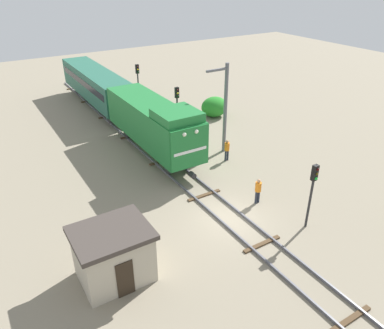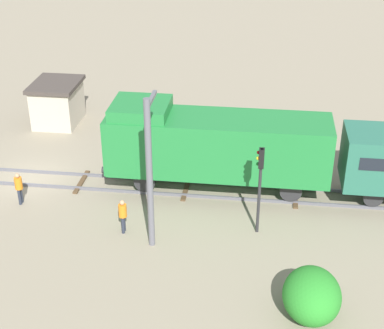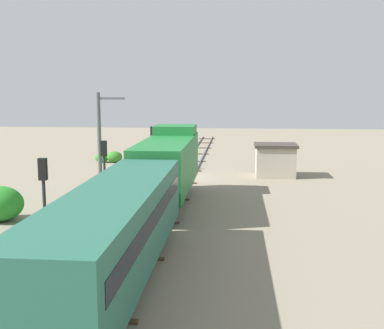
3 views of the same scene
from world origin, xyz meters
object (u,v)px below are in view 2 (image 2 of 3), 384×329
(worker_near_track, at_px, (19,186))
(worker_by_signal, at_px, (123,214))
(locomotive, at_px, (214,143))
(traffic_signal_mid, at_px, (260,176))
(relay_hut, at_px, (57,102))
(catenary_mast, at_px, (150,170))

(worker_near_track, relative_size, worker_by_signal, 1.00)
(locomotive, distance_m, worker_near_track, 9.91)
(traffic_signal_mid, height_order, relay_hut, traffic_signal_mid)
(traffic_signal_mid, xyz_separation_m, catenary_mast, (1.53, -4.64, 0.77))
(worker_near_track, height_order, worker_by_signal, same)
(worker_by_signal, bearing_deg, worker_near_track, -79.37)
(locomotive, bearing_deg, traffic_signal_mid, 34.75)
(traffic_signal_mid, bearing_deg, worker_by_signal, -82.56)
(locomotive, bearing_deg, relay_hut, -124.80)
(worker_near_track, xyz_separation_m, catenary_mast, (2.53, 7.17, 2.75))
(relay_hut, bearing_deg, locomotive, 55.20)
(worker_near_track, bearing_deg, relay_hut, 176.07)
(traffic_signal_mid, height_order, worker_by_signal, traffic_signal_mid)
(catenary_mast, bearing_deg, worker_near_track, -109.44)
(worker_by_signal, height_order, catenary_mast, catenary_mast)
(locomotive, distance_m, relay_hut, 13.21)
(catenary_mast, bearing_deg, relay_hut, -145.61)
(locomotive, relative_size, relay_hut, 3.31)
(locomotive, distance_m, catenary_mast, 5.52)
(worker_by_signal, bearing_deg, catenary_mast, 92.01)
(worker_near_track, xyz_separation_m, relay_hut, (-9.90, -1.34, 0.40))
(catenary_mast, bearing_deg, traffic_signal_mid, 108.25)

